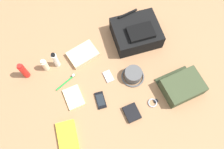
# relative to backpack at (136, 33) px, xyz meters

# --- Properties ---
(ground_plane) EXTENTS (2.64, 2.02, 0.02)m
(ground_plane) POSITION_rel_backpack_xyz_m (-0.30, -0.19, -0.08)
(ground_plane) COLOR #9B6E49
(ground_plane) RESTS_ON ground
(backpack) EXTENTS (0.37, 0.34, 0.15)m
(backpack) POSITION_rel_backpack_xyz_m (0.00, 0.00, 0.00)
(backpack) COLOR black
(backpack) RESTS_ON ground_plane
(toiletry_pouch) EXTENTS (0.27, 0.24, 0.10)m
(toiletry_pouch) POSITION_rel_backpack_xyz_m (0.06, -0.49, -0.02)
(toiletry_pouch) COLOR #384228
(toiletry_pouch) RESTS_ON ground_plane
(bucket_hat) EXTENTS (0.16, 0.16, 0.08)m
(bucket_hat) POSITION_rel_backpack_xyz_m (-0.18, -0.26, -0.03)
(bucket_hat) COLOR #4D4D4D
(bucket_hat) RESTS_ON ground_plane
(sunscreen_spray) EXTENTS (0.04, 0.04, 0.16)m
(sunscreen_spray) POSITION_rel_backpack_xyz_m (-0.82, 0.10, 0.01)
(sunscreen_spray) COLOR red
(sunscreen_spray) RESTS_ON ground_plane
(lotion_bottle) EXTENTS (0.04, 0.04, 0.11)m
(lotion_bottle) POSITION_rel_backpack_xyz_m (-0.68, 0.08, -0.01)
(lotion_bottle) COLOR beige
(lotion_bottle) RESTS_ON ground_plane
(toothpaste_tube) EXTENTS (0.04, 0.04, 0.16)m
(toothpaste_tube) POSITION_rel_backpack_xyz_m (-0.60, 0.07, 0.01)
(toothpaste_tube) COLOR white
(toothpaste_tube) RESTS_ON ground_plane
(paperback_novel) EXTENTS (0.16, 0.22, 0.03)m
(paperback_novel) POSITION_rel_backpack_xyz_m (-0.74, -0.42, -0.06)
(paperback_novel) COLOR yellow
(paperback_novel) RESTS_ON ground_plane
(cell_phone) EXTENTS (0.08, 0.13, 0.01)m
(cell_phone) POSITION_rel_backpack_xyz_m (-0.45, -0.31, -0.06)
(cell_phone) COLOR black
(cell_phone) RESTS_ON ground_plane
(media_player) EXTENTS (0.06, 0.09, 0.01)m
(media_player) POSITION_rel_backpack_xyz_m (-0.33, -0.18, -0.06)
(media_player) COLOR #B7B7BC
(media_player) RESTS_ON ground_plane
(wristwatch) EXTENTS (0.07, 0.06, 0.01)m
(wristwatch) POSITION_rel_backpack_xyz_m (-0.15, -0.49, -0.06)
(wristwatch) COLOR #99999E
(wristwatch) RESTS_ON ground_plane
(toothbrush) EXTENTS (0.17, 0.05, 0.02)m
(toothbrush) POSITION_rel_backpack_xyz_m (-0.59, -0.08, -0.06)
(toothbrush) COLOR #198C33
(toothbrush) RESTS_ON ground_plane
(wallet) EXTENTS (0.10, 0.12, 0.02)m
(wallet) POSITION_rel_backpack_xyz_m (-0.31, -0.48, -0.05)
(wallet) COLOR black
(wallet) RESTS_ON ground_plane
(notepad) EXTENTS (0.12, 0.16, 0.02)m
(notepad) POSITION_rel_backpack_xyz_m (-0.60, -0.20, -0.06)
(notepad) COLOR beige
(notepad) RESTS_ON ground_plane
(folded_towel) EXTENTS (0.21, 0.16, 0.04)m
(folded_towel) POSITION_rel_backpack_xyz_m (-0.41, 0.05, -0.05)
(folded_towel) COLOR beige
(folded_towel) RESTS_ON ground_plane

